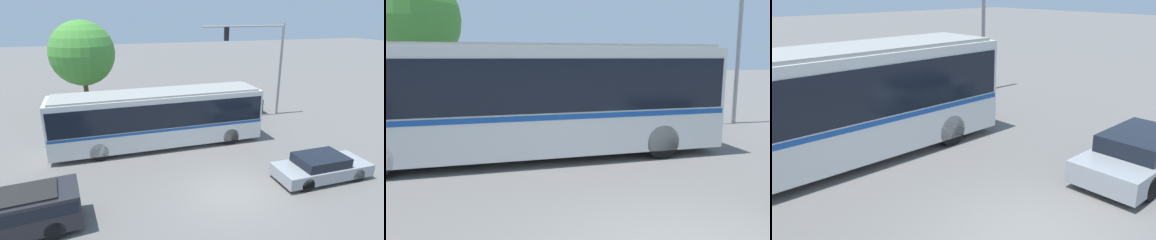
{
  "view_description": "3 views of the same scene",
  "coord_description": "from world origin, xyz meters",
  "views": [
    {
      "loc": [
        -5.06,
        -11.37,
        7.65
      ],
      "look_at": [
        0.13,
        6.45,
        1.3
      ],
      "focal_mm": 29.82,
      "sensor_mm": 36.0,
      "label": 1
    },
    {
      "loc": [
        -2.72,
        -4.5,
        2.93
      ],
      "look_at": [
        -0.09,
        6.19,
        1.06
      ],
      "focal_mm": 34.56,
      "sensor_mm": 36.0,
      "label": 2
    },
    {
      "loc": [
        -5.83,
        -4.6,
        4.89
      ],
      "look_at": [
        1.1,
        3.27,
        1.51
      ],
      "focal_mm": 38.98,
      "sensor_mm": 36.0,
      "label": 3
    }
  ],
  "objects": [
    {
      "name": "ground_plane",
      "position": [
        0.0,
        0.0,
        0.0
      ],
      "size": [
        140.0,
        140.0,
        0.0
      ],
      "primitive_type": "plane",
      "color": "slate"
    },
    {
      "name": "city_bus",
      "position": [
        -1.96,
        6.21,
        1.87
      ],
      "size": [
        12.24,
        2.83,
        3.29
      ],
      "rotation": [
        0.0,
        0.0,
        0.02
      ],
      "color": "silver",
      "rests_on": "ground"
    },
    {
      "name": "sedan_foreground",
      "position": [
        4.71,
        0.05,
        0.58
      ],
      "size": [
        4.67,
        2.0,
        1.19
      ],
      "rotation": [
        0.0,
        0.0,
        0.03
      ],
      "color": "gray",
      "rests_on": "ground"
    },
    {
      "name": "flowering_hedge",
      "position": [
        2.63,
        10.49,
        0.88
      ],
      "size": [
        8.51,
        1.28,
        1.79
      ],
      "color": "#286028",
      "rests_on": "ground"
    }
  ]
}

